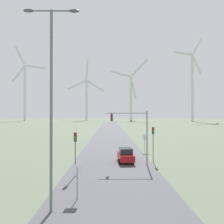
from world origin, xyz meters
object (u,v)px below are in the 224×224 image
(car_approaching, at_px, (126,155))
(wind_turbine_right, at_px, (192,82))
(stop_sign_near, at_px, (77,175))
(wind_turbine_far_left, at_px, (25,87))
(traffic_light_post_near_left, at_px, (75,144))
(stop_sign_far, at_px, (145,140))
(traffic_light_post_near_right, at_px, (153,137))
(wind_turbine_center, at_px, (131,93))
(traffic_light_mast_overhead, at_px, (133,126))
(streetlamp, at_px, (51,88))
(wind_turbine_left, at_px, (87,95))

(car_approaching, relative_size, wind_turbine_right, 0.06)
(stop_sign_near, bearing_deg, wind_turbine_right, 66.46)
(wind_turbine_far_left, xyz_separation_m, wind_turbine_right, (143.25, -18.92, 2.64))
(traffic_light_post_near_left, bearing_deg, stop_sign_far, 56.01)
(wind_turbine_right, bearing_deg, traffic_light_post_near_left, -114.65)
(traffic_light_post_near_left, bearing_deg, traffic_light_post_near_right, 34.43)
(wind_turbine_center, bearing_deg, traffic_light_post_near_right, -94.73)
(traffic_light_post_near_left, distance_m, traffic_light_post_near_right, 10.98)
(wind_turbine_center, bearing_deg, traffic_light_mast_overhead, -95.57)
(traffic_light_mast_overhead, bearing_deg, stop_sign_near, -116.62)
(stop_sign_far, bearing_deg, traffic_light_post_near_right, -90.96)
(traffic_light_post_near_left, relative_size, wind_turbine_right, 0.06)
(stop_sign_far, bearing_deg, stop_sign_near, -112.62)
(stop_sign_near, bearing_deg, streetlamp, -123.64)
(traffic_light_post_near_left, relative_size, wind_turbine_left, 0.07)
(traffic_light_mast_overhead, distance_m, wind_turbine_center, 180.70)
(traffic_light_mast_overhead, xyz_separation_m, wind_turbine_center, (17.43, 178.55, 21.65))
(stop_sign_far, height_order, traffic_light_mast_overhead, traffic_light_mast_overhead)
(wind_turbine_center, height_order, wind_turbine_right, wind_turbine_right)
(traffic_light_post_near_left, distance_m, wind_turbine_left, 193.15)
(stop_sign_near, bearing_deg, wind_turbine_left, 95.79)
(traffic_light_post_near_left, distance_m, traffic_light_mast_overhead, 7.88)
(stop_sign_near, relative_size, stop_sign_far, 0.87)
(wind_turbine_far_left, distance_m, wind_turbine_right, 144.52)
(streetlamp, height_order, car_approaching, streetlamp)
(traffic_light_post_near_right, distance_m, wind_turbine_right, 163.69)
(wind_turbine_left, relative_size, wind_turbine_right, 0.85)
(wind_turbine_right, bearing_deg, car_approaching, -113.82)
(traffic_light_post_near_right, bearing_deg, wind_turbine_left, 98.61)
(traffic_light_post_near_left, bearing_deg, wind_turbine_right, 65.35)
(traffic_light_post_near_right, relative_size, car_approaching, 1.08)
(wind_turbine_far_left, xyz_separation_m, wind_turbine_left, (53.28, 17.24, -5.09))
(streetlamp, xyz_separation_m, traffic_light_mast_overhead, (6.57, 12.44, -3.13))
(streetlamp, relative_size, traffic_light_post_near_right, 2.86)
(stop_sign_near, xyz_separation_m, traffic_light_post_near_left, (-1.06, 5.88, 1.43))
(wind_turbine_center, bearing_deg, streetlamp, -97.16)
(traffic_light_post_near_left, height_order, wind_turbine_center, wind_turbine_center)
(streetlamp, xyz_separation_m, wind_turbine_center, (23.99, 190.98, 18.51))
(wind_turbine_far_left, relative_size, wind_turbine_center, 1.16)
(car_approaching, relative_size, wind_turbine_left, 0.07)
(traffic_light_post_near_right, distance_m, traffic_light_mast_overhead, 3.56)
(stop_sign_far, xyz_separation_m, wind_turbine_far_left, (-81.37, 160.14, 28.01))
(stop_sign_near, xyz_separation_m, wind_turbine_right, (70.00, 160.70, 30.90))
(streetlamp, relative_size, traffic_light_mast_overhead, 1.96)
(traffic_light_post_near_right, xyz_separation_m, wind_turbine_far_left, (-81.25, 167.54, 26.72))
(car_approaching, distance_m, wind_turbine_center, 179.46)
(stop_sign_near, bearing_deg, wind_turbine_far_left, 112.18)
(wind_turbine_right, bearing_deg, wind_turbine_far_left, 172.47)
(car_approaching, xyz_separation_m, wind_turbine_right, (65.54, 148.47, 31.75))
(wind_turbine_center, xyz_separation_m, wind_turbine_right, (47.36, -28.24, 6.30))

